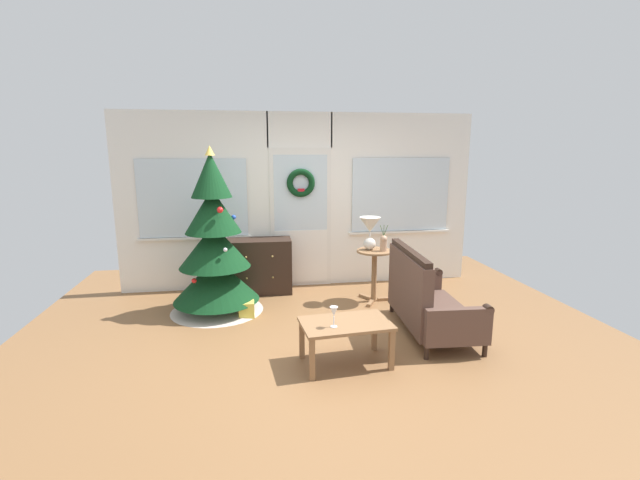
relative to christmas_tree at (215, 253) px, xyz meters
name	(u,v)px	position (x,y,z in m)	size (l,w,h in m)	color
ground_plane	(323,341)	(1.19, -1.13, -0.75)	(6.76, 6.76, 0.00)	brown
back_wall_with_door	(300,201)	(1.19, 0.95, 0.53)	(5.20, 0.19, 2.55)	white
christmas_tree	(215,253)	(0.00, 0.00, 0.00)	(1.17, 1.17, 2.07)	#4C331E
dresser_cabinet	(260,266)	(0.56, 0.66, -0.36)	(0.91, 0.46, 0.78)	black
settee_sofa	(425,300)	(2.35, -1.05, -0.38)	(0.79, 1.46, 0.96)	black
side_table	(374,265)	(2.07, 0.03, -0.25)	(0.50, 0.48, 0.71)	#8E6642
table_lamp	(370,229)	(2.01, 0.07, 0.24)	(0.28, 0.28, 0.44)	silver
flower_vase	(384,242)	(2.17, -0.03, 0.07)	(0.11, 0.10, 0.35)	tan
coffee_table	(346,328)	(1.32, -1.66, -0.40)	(0.88, 0.59, 0.42)	#8E6642
wine_glass	(334,312)	(1.18, -1.75, -0.19)	(0.08, 0.08, 0.20)	silver
gift_box	(247,309)	(0.37, -0.28, -0.66)	(0.19, 0.17, 0.19)	#D8C64C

